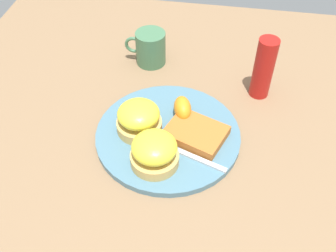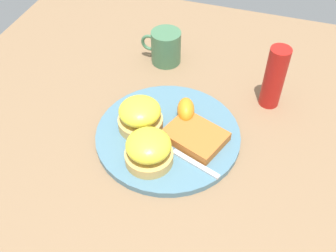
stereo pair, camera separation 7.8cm
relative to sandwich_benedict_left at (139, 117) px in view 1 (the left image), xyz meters
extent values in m
plane|color=#846647|center=(-0.06, 0.00, -0.05)|extent=(1.10, 1.10, 0.00)
cylinder|color=slate|center=(-0.06, 0.00, -0.04)|extent=(0.29, 0.29, 0.01)
cylinder|color=tan|center=(0.00, 0.00, -0.02)|extent=(0.09, 0.09, 0.02)
ellipsoid|color=yellow|center=(0.00, 0.00, 0.01)|extent=(0.08, 0.08, 0.04)
cylinder|color=tan|center=(-0.05, 0.08, -0.02)|extent=(0.09, 0.09, 0.02)
ellipsoid|color=yellow|center=(-0.05, 0.08, 0.01)|extent=(0.08, 0.08, 0.04)
cube|color=#B96529|center=(-0.12, 0.01, -0.02)|extent=(0.14, 0.12, 0.02)
ellipsoid|color=orange|center=(-0.08, -0.05, -0.01)|extent=(0.05, 0.07, 0.04)
cube|color=silver|center=(-0.13, 0.07, -0.03)|extent=(0.10, 0.04, 0.00)
cube|color=silver|center=(-0.02, 0.03, -0.03)|extent=(0.05, 0.04, 0.00)
cylinder|color=#42704C|center=(0.02, -0.24, 0.00)|extent=(0.07, 0.07, 0.08)
torus|color=#42704C|center=(0.07, -0.24, 0.00)|extent=(0.04, 0.01, 0.04)
cylinder|color=#B21914|center=(-0.24, -0.16, 0.03)|extent=(0.04, 0.04, 0.14)
camera|label=1|loc=(-0.15, 0.54, 0.56)|focal=42.00mm
camera|label=2|loc=(-0.22, 0.52, 0.56)|focal=42.00mm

